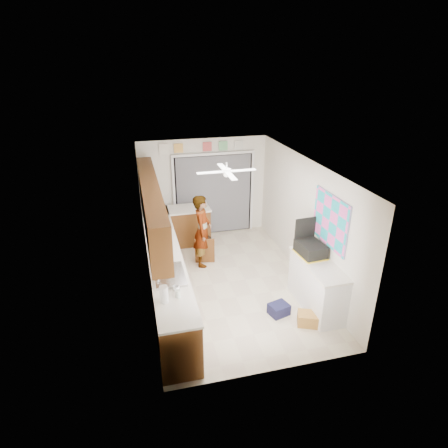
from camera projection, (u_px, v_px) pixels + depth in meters
floor at (229, 282)px, 7.80m from camera, size 5.00×5.00×0.00m
ceiling at (229, 165)px, 6.78m from camera, size 5.00×5.00×0.00m
wall_back at (204, 188)px, 9.50m from camera, size 3.20×0.00×3.20m
wall_front at (276, 302)px, 5.07m from camera, size 3.20×0.00×3.20m
wall_left at (146, 236)px, 6.93m from camera, size 0.00×5.00×5.00m
wall_right at (305, 219)px, 7.64m from camera, size 0.00×5.00×5.00m
left_base_cabinets at (165, 271)px, 7.32m from camera, size 0.60×4.80×0.90m
left_countertop at (164, 250)px, 7.13m from camera, size 0.62×4.80×0.04m
upper_cabinets at (151, 204)px, 6.92m from camera, size 0.32×4.00×0.80m
sink_basin at (170, 275)px, 6.23m from camera, size 0.50×0.76×0.06m
faucet at (158, 272)px, 6.15m from camera, size 0.03×0.03×0.22m
peninsula_base at (189, 226)px, 9.27m from camera, size 1.00×0.60×0.90m
peninsula_top at (188, 209)px, 9.08m from camera, size 1.04×0.64×0.04m
back_opening_recess at (214, 195)px, 9.61m from camera, size 2.00×0.06×2.10m
curtain_panel at (214, 195)px, 9.58m from camera, size 1.90×0.03×2.05m
door_trim_left at (174, 199)px, 9.36m from camera, size 0.06×0.04×2.10m
door_trim_right at (252, 192)px, 9.81m from camera, size 0.06×0.04×2.10m
door_trim_head at (214, 154)px, 9.15m from camera, size 2.10×0.04×0.06m
header_frame_0 at (178, 148)px, 8.91m from camera, size 0.22×0.02×0.22m
header_frame_2 at (207, 147)px, 9.07m from camera, size 0.22×0.02×0.22m
header_frame_3 at (223, 146)px, 9.16m from camera, size 0.22×0.02×0.22m
header_frame_4 at (239, 145)px, 9.25m from camera, size 0.22×0.02×0.22m
route66_sign at (164, 149)px, 8.83m from camera, size 0.22×0.02×0.26m
right_counter_base at (317, 286)px, 6.85m from camera, size 0.50×1.40×0.90m
right_counter_top at (319, 264)px, 6.66m from camera, size 0.54×1.44×0.04m
abstract_painting at (330, 221)px, 6.59m from camera, size 0.03×1.15×0.95m
ceiling_fan at (227, 171)px, 7.03m from camera, size 1.14×1.14×0.24m
microwave at (155, 206)px, 8.72m from camera, size 0.43×0.61×0.32m
soap_bottle at (162, 251)px, 6.77m from camera, size 0.12×0.12×0.26m
cup at (176, 288)px, 5.84m from camera, size 0.13×0.13×0.09m
jar_b at (178, 294)px, 5.67m from camera, size 0.10×0.10×0.12m
paper_towel_roll at (164, 294)px, 5.53m from camera, size 0.13×0.13×0.27m
suitcase at (311, 249)px, 6.87m from camera, size 0.46×0.59×0.24m
suitcase_rim at (310, 254)px, 6.91m from camera, size 0.49×0.61×0.02m
suitcase_lid at (305, 230)px, 7.02m from camera, size 0.42×0.06×0.50m
cardboard_box at (308, 319)px, 6.51m from camera, size 0.44×0.39×0.23m
navy_crate at (279, 309)px, 6.78m from camera, size 0.40×0.36×0.21m
cabinet_door_panel at (205, 251)px, 8.35m from camera, size 0.47×0.26×0.65m
man at (202, 231)px, 8.16m from camera, size 0.56×0.69×1.64m
dog at (205, 241)px, 9.04m from camera, size 0.37×0.58×0.42m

